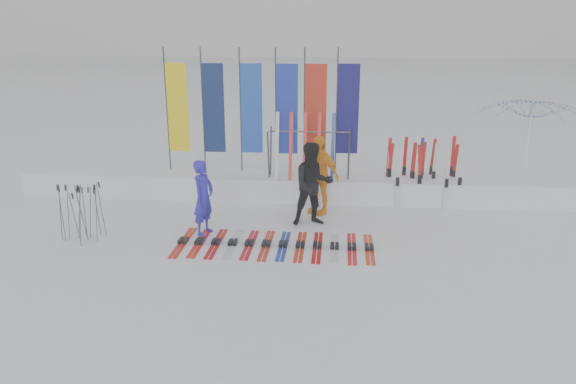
# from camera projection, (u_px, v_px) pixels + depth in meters

# --- Properties ---
(ground) EXTENTS (120.00, 120.00, 0.00)m
(ground) POSITION_uv_depth(u_px,v_px,m) (270.00, 267.00, 10.55)
(ground) COLOR white
(ground) RESTS_ON ground
(snow_bank) EXTENTS (14.00, 1.60, 0.60)m
(snow_bank) POSITION_uv_depth(u_px,v_px,m) (291.00, 184.00, 14.84)
(snow_bank) COLOR white
(snow_bank) RESTS_ON ground
(person_blue) EXTENTS (0.55, 0.69, 1.64)m
(person_blue) POSITION_uv_depth(u_px,v_px,m) (204.00, 198.00, 11.98)
(person_blue) COLOR #2820BE
(person_blue) RESTS_ON ground
(person_black) EXTENTS (1.08, 0.94, 1.89)m
(person_black) POSITION_uv_depth(u_px,v_px,m) (313.00, 184.00, 12.50)
(person_black) COLOR black
(person_black) RESTS_ON ground
(person_yellow) EXTENTS (1.18, 1.00, 1.89)m
(person_yellow) POSITION_uv_depth(u_px,v_px,m) (319.00, 175.00, 13.24)
(person_yellow) COLOR #FF9D10
(person_yellow) RESTS_ON ground
(tent_canopy) EXTENTS (3.42, 3.46, 2.56)m
(tent_canopy) POSITION_uv_depth(u_px,v_px,m) (528.00, 144.00, 14.96)
(tent_canopy) COLOR white
(tent_canopy) RESTS_ON ground
(ski_row) EXTENTS (4.03, 1.69, 0.07)m
(ski_row) POSITION_uv_depth(u_px,v_px,m) (274.00, 244.00, 11.54)
(ski_row) COLOR red
(ski_row) RESTS_ON ground
(pole_cluster) EXTENTS (0.90, 0.69, 1.25)m
(pole_cluster) POSITION_uv_depth(u_px,v_px,m) (81.00, 213.00, 11.71)
(pole_cluster) COLOR #595B60
(pole_cluster) RESTS_ON ground
(feather_flags) EXTENTS (5.01, 0.19, 3.20)m
(feather_flags) POSITION_uv_depth(u_px,v_px,m) (264.00, 109.00, 14.46)
(feather_flags) COLOR #383A3F
(feather_flags) RESTS_ON ground
(ski_rack) EXTENTS (2.04, 0.80, 1.23)m
(ski_rack) POSITION_uv_depth(u_px,v_px,m) (309.00, 147.00, 14.09)
(ski_rack) COLOR #383A3F
(ski_rack) RESTS_ON ground
(upright_skis) EXTENTS (1.78, 1.12, 1.67)m
(upright_skis) POSITION_uv_depth(u_px,v_px,m) (421.00, 172.00, 14.17)
(upright_skis) COLOR red
(upright_skis) RESTS_ON ground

